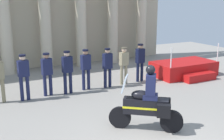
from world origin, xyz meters
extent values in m
cube|color=#B6AB91|center=(-0.24, 10.49, 3.23)|extent=(15.35, 0.30, 6.47)
cylinder|color=beige|center=(-2.21, 9.58, 2.63)|extent=(0.60, 0.60, 5.27)
cylinder|color=beige|center=(-0.24, 9.58, 2.63)|extent=(0.60, 0.60, 5.27)
cylinder|color=beige|center=(1.73, 9.58, 2.63)|extent=(0.60, 0.60, 5.27)
cylinder|color=beige|center=(3.70, 9.58, 2.63)|extent=(0.60, 0.60, 5.27)
cylinder|color=beige|center=(5.66, 9.58, 2.63)|extent=(0.60, 0.60, 5.27)
cube|color=#B71414|center=(5.40, 5.33, 0.35)|extent=(3.03, 1.67, 0.69)
cube|color=#B71414|center=(5.40, 4.24, 0.17)|extent=(1.67, 0.50, 0.35)
cylinder|color=silver|center=(3.96, 4.57, 1.14)|extent=(0.05, 0.05, 0.90)
cylinder|color=silver|center=(6.84, 4.57, 1.14)|extent=(0.05, 0.05, 0.90)
cylinder|color=#847A5B|center=(-2.94, 5.42, 0.44)|extent=(0.13, 0.13, 0.88)
cylinder|color=#191E42|center=(-2.33, 5.27, 0.46)|extent=(0.13, 0.13, 0.91)
cylinder|color=#191E42|center=(-2.11, 5.27, 0.46)|extent=(0.13, 0.13, 0.91)
cube|color=#191E42|center=(-2.22, 5.27, 1.21)|extent=(0.40, 0.27, 0.59)
sphere|color=beige|center=(-2.22, 5.27, 1.61)|extent=(0.21, 0.21, 0.21)
cylinder|color=black|center=(-2.22, 5.27, 1.69)|extent=(0.24, 0.24, 0.06)
cylinder|color=#191E42|center=(-1.44, 5.41, 0.42)|extent=(0.13, 0.13, 0.84)
cylinder|color=#191E42|center=(-1.22, 5.41, 0.42)|extent=(0.13, 0.13, 0.84)
cube|color=#191E42|center=(-1.33, 5.41, 1.15)|extent=(0.40, 0.27, 0.62)
sphere|color=#997056|center=(-1.33, 5.41, 1.56)|extent=(0.21, 0.21, 0.21)
cylinder|color=black|center=(-1.33, 5.41, 1.64)|extent=(0.24, 0.24, 0.06)
cylinder|color=#141938|center=(-0.67, 5.28, 0.44)|extent=(0.13, 0.13, 0.87)
cylinder|color=#141938|center=(-0.45, 5.28, 0.44)|extent=(0.13, 0.13, 0.87)
cube|color=#141938|center=(-0.56, 5.28, 1.18)|extent=(0.40, 0.27, 0.62)
sphere|color=beige|center=(-0.56, 5.28, 1.60)|extent=(0.21, 0.21, 0.21)
cylinder|color=black|center=(-0.56, 5.28, 1.68)|extent=(0.24, 0.24, 0.06)
cylinder|color=#191E42|center=(0.16, 5.42, 0.43)|extent=(0.13, 0.13, 0.86)
cylinder|color=#191E42|center=(0.38, 5.42, 0.43)|extent=(0.13, 0.13, 0.86)
cube|color=#191E42|center=(0.27, 5.42, 1.16)|extent=(0.40, 0.27, 0.61)
sphere|color=tan|center=(0.27, 5.42, 1.57)|extent=(0.21, 0.21, 0.21)
cylinder|color=black|center=(0.27, 5.42, 1.65)|extent=(0.24, 0.24, 0.06)
cylinder|color=#141938|center=(1.08, 5.28, 0.41)|extent=(0.13, 0.13, 0.82)
cylinder|color=#141938|center=(1.30, 5.28, 0.41)|extent=(0.13, 0.13, 0.82)
cube|color=#141938|center=(1.19, 5.28, 1.14)|extent=(0.40, 0.27, 0.64)
sphere|color=tan|center=(1.19, 5.28, 1.57)|extent=(0.21, 0.21, 0.21)
cylinder|color=black|center=(1.19, 5.28, 1.65)|extent=(0.24, 0.24, 0.06)
cylinder|color=gray|center=(1.91, 5.36, 0.43)|extent=(0.13, 0.13, 0.86)
cylinder|color=gray|center=(2.13, 5.36, 0.43)|extent=(0.13, 0.13, 0.86)
cube|color=gray|center=(2.02, 5.36, 1.14)|extent=(0.40, 0.27, 0.57)
sphere|color=beige|center=(2.02, 5.36, 1.53)|extent=(0.21, 0.21, 0.21)
cylinder|color=brown|center=(2.02, 5.36, 1.61)|extent=(0.24, 0.24, 0.06)
cylinder|color=black|center=(2.78, 5.41, 0.43)|extent=(0.13, 0.13, 0.87)
cylinder|color=black|center=(3.00, 5.41, 0.43)|extent=(0.13, 0.13, 0.87)
cube|color=black|center=(2.89, 5.41, 1.19)|extent=(0.40, 0.27, 0.64)
sphere|color=tan|center=(2.89, 5.41, 1.61)|extent=(0.21, 0.21, 0.21)
cylinder|color=black|center=(2.89, 5.41, 1.69)|extent=(0.24, 0.24, 0.06)
cylinder|color=black|center=(-0.25, 1.64, 0.32)|extent=(0.56, 0.48, 0.64)
cylinder|color=black|center=(0.89, 0.74, 0.32)|extent=(0.59, 0.51, 0.64)
cube|color=black|center=(0.32, 1.19, 0.72)|extent=(1.17, 1.02, 0.44)
ellipsoid|color=black|center=(0.20, 1.29, 1.04)|extent=(0.61, 0.57, 0.26)
cube|color=yellow|center=(0.32, 1.19, 0.70)|extent=(1.19, 1.04, 0.06)
cube|color=silver|center=(-0.15, 1.57, 1.34)|extent=(0.37, 0.41, 0.47)
cube|color=black|center=(0.55, 0.68, 0.72)|extent=(0.39, 0.37, 0.36)
cube|color=black|center=(0.87, 1.08, 0.72)|extent=(0.39, 0.37, 0.36)
cube|color=#191E42|center=(0.41, 1.12, 1.01)|extent=(0.52, 0.52, 0.14)
cube|color=#191E42|center=(0.41, 1.12, 1.36)|extent=(0.43, 0.44, 0.56)
sphere|color=black|center=(0.40, 1.13, 1.77)|extent=(0.26, 0.26, 0.26)
camera|label=1|loc=(-3.87, -4.80, 3.56)|focal=44.49mm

